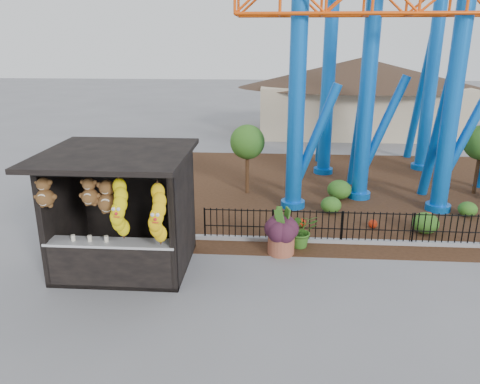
# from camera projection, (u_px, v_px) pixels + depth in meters

# --- Properties ---
(ground) EXTENTS (120.00, 120.00, 0.00)m
(ground) POSITION_uv_depth(u_px,v_px,m) (238.00, 293.00, 10.97)
(ground) COLOR slate
(ground) RESTS_ON ground
(mulch_bed) EXTENTS (18.00, 12.00, 0.02)m
(mulch_bed) POSITION_uv_depth(u_px,v_px,m) (355.00, 191.00, 18.28)
(mulch_bed) COLOR #331E11
(mulch_bed) RESTS_ON ground
(curb) EXTENTS (18.00, 0.18, 0.12)m
(curb) POSITION_uv_depth(u_px,v_px,m) (383.00, 243.00, 13.53)
(curb) COLOR gray
(curb) RESTS_ON ground
(prize_booth) EXTENTS (3.50, 3.40, 3.12)m
(prize_booth) POSITION_uv_depth(u_px,v_px,m) (121.00, 215.00, 11.56)
(prize_booth) COLOR black
(prize_booth) RESTS_ON ground
(picket_fence) EXTENTS (12.20, 0.06, 1.00)m
(picket_fence) POSITION_uv_depth(u_px,v_px,m) (417.00, 229.00, 13.33)
(picket_fence) COLOR black
(picket_fence) RESTS_ON ground
(roller_coaster) EXTENTS (11.00, 6.37, 10.82)m
(roller_coaster) POSITION_uv_depth(u_px,v_px,m) (400.00, 16.00, 16.41)
(roller_coaster) COLOR blue
(roller_coaster) RESTS_ON ground
(terracotta_planter) EXTENTS (0.88, 0.88, 0.61)m
(terracotta_planter) POSITION_uv_depth(u_px,v_px,m) (281.00, 243.00, 12.91)
(terracotta_planter) COLOR brown
(terracotta_planter) RESTS_ON ground
(planter_foliage) EXTENTS (0.70, 0.70, 0.64)m
(planter_foliage) POSITION_uv_depth(u_px,v_px,m) (282.00, 222.00, 12.71)
(planter_foliage) COLOR #331423
(planter_foliage) RESTS_ON terracotta_planter
(potted_plant) EXTENTS (1.07, 0.98, 1.02)m
(potted_plant) POSITION_uv_depth(u_px,v_px,m) (301.00, 230.00, 13.27)
(potted_plant) COLOR #1F5E1B
(potted_plant) RESTS_ON ground
(landscaping) EXTENTS (7.77, 3.97, 0.71)m
(landscaping) POSITION_uv_depth(u_px,v_px,m) (387.00, 205.00, 15.79)
(landscaping) COLOR #2D5B1A
(landscaping) RESTS_ON mulch_bed
(pavilion) EXTENTS (15.00, 15.00, 4.80)m
(pavilion) POSITION_uv_depth(u_px,v_px,m) (360.00, 83.00, 28.56)
(pavilion) COLOR #BFAD8C
(pavilion) RESTS_ON ground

